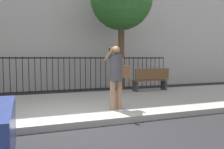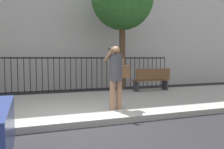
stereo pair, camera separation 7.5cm
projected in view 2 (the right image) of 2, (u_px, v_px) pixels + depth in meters
name	position (u px, v px, depth m)	size (l,w,h in m)	color
ground_plane	(79.00, 129.00, 5.10)	(60.00, 60.00, 0.00)	black
sidewalk	(64.00, 106.00, 7.15)	(28.00, 4.40, 0.15)	#9E9B93
iron_fence	(51.00, 70.00, 10.55)	(12.03, 0.04, 1.60)	black
pedestrian_on_phone	(117.00, 73.00, 6.27)	(0.68, 0.50, 1.71)	#936B4C
street_bench	(152.00, 79.00, 9.89)	(1.60, 0.45, 0.95)	brown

